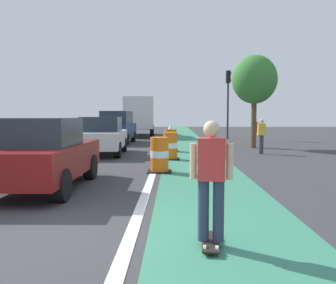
% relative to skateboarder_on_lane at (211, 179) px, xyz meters
% --- Properties ---
extents(ground_plane, '(100.00, 100.00, 0.00)m').
position_rel_skateboarder_on_lane_xyz_m(ground_plane, '(-2.02, 0.25, -0.91)').
color(ground_plane, '#38383A').
extents(bike_lane_strip, '(2.50, 80.00, 0.01)m').
position_rel_skateboarder_on_lane_xyz_m(bike_lane_strip, '(0.38, 12.25, -0.91)').
color(bike_lane_strip, '#387F60').
rests_on(bike_lane_strip, ground).
extents(lane_divider_stripe, '(0.20, 80.00, 0.01)m').
position_rel_skateboarder_on_lane_xyz_m(lane_divider_stripe, '(-1.12, 12.25, -0.91)').
color(lane_divider_stripe, silver).
rests_on(lane_divider_stripe, ground).
extents(skateboarder_on_lane, '(0.57, 0.82, 1.69)m').
position_rel_skateboarder_on_lane_xyz_m(skateboarder_on_lane, '(0.00, 0.00, 0.00)').
color(skateboarder_on_lane, black).
rests_on(skateboarder_on_lane, ground).
extents(parked_sedan_nearest, '(1.94, 4.11, 1.70)m').
position_rel_skateboarder_on_lane_xyz_m(parked_sedan_nearest, '(-3.63, 3.57, -0.08)').
color(parked_sedan_nearest, maroon).
rests_on(parked_sedan_nearest, ground).
extents(parked_sedan_second, '(2.07, 4.18, 1.70)m').
position_rel_skateboarder_on_lane_xyz_m(parked_sedan_second, '(-3.70, 10.81, -0.08)').
color(parked_sedan_second, silver).
rests_on(parked_sedan_second, ground).
extents(parked_suv_third, '(2.00, 4.64, 2.04)m').
position_rel_skateboarder_on_lane_xyz_m(parked_suv_third, '(-4.10, 17.35, 0.12)').
color(parked_suv_third, navy).
rests_on(parked_suv_third, ground).
extents(traffic_barrel_front, '(0.73, 0.73, 1.09)m').
position_rel_skateboarder_on_lane_xyz_m(traffic_barrel_front, '(-0.94, 6.09, -0.38)').
color(traffic_barrel_front, orange).
rests_on(traffic_barrel_front, ground).
extents(traffic_barrel_mid, '(0.73, 0.73, 1.09)m').
position_rel_skateboarder_on_lane_xyz_m(traffic_barrel_mid, '(-0.63, 9.20, -0.38)').
color(traffic_barrel_mid, orange).
rests_on(traffic_barrel_mid, ground).
extents(traffic_barrel_back, '(0.73, 0.73, 1.09)m').
position_rel_skateboarder_on_lane_xyz_m(traffic_barrel_back, '(-0.63, 12.32, -0.38)').
color(traffic_barrel_back, orange).
rests_on(traffic_barrel_back, ground).
extents(delivery_truck_down_block, '(2.71, 7.71, 3.23)m').
position_rel_skateboarder_on_lane_xyz_m(delivery_truck_down_block, '(-3.40, 25.19, 0.94)').
color(delivery_truck_down_block, silver).
rests_on(delivery_truck_down_block, ground).
extents(traffic_light_corner, '(0.41, 0.32, 5.10)m').
position_rel_skateboarder_on_lane_xyz_m(traffic_light_corner, '(3.58, 21.46, 2.59)').
color(traffic_light_corner, '#2D2D2D').
rests_on(traffic_light_corner, ground).
extents(pedestrian_crossing, '(0.34, 0.20, 1.61)m').
position_rel_skateboarder_on_lane_xyz_m(pedestrian_crossing, '(3.96, 14.47, -0.05)').
color(pedestrian_crossing, '#33333D').
rests_on(pedestrian_crossing, ground).
extents(pedestrian_waiting, '(0.34, 0.20, 1.61)m').
position_rel_skateboarder_on_lane_xyz_m(pedestrian_waiting, '(3.53, 11.28, -0.05)').
color(pedestrian_waiting, '#33333D').
rests_on(pedestrian_waiting, ground).
extents(street_tree_sidewalk, '(2.40, 2.40, 5.00)m').
position_rel_skateboarder_on_lane_xyz_m(street_tree_sidewalk, '(3.86, 14.25, 2.76)').
color(street_tree_sidewalk, brown).
rests_on(street_tree_sidewalk, ground).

